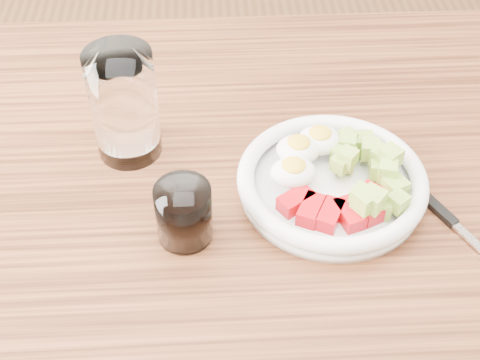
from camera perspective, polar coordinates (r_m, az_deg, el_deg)
name	(u,v)px	position (r m, az deg, el deg)	size (l,w,h in m)	color
dining_table	(247,251)	(0.94, 0.64, -6.05)	(1.50, 0.90, 0.77)	brown
bowl	(332,179)	(0.87, 7.89, 0.07)	(0.25, 0.25, 0.06)	white
fork	(443,214)	(0.88, 16.96, -2.79)	(0.11, 0.19, 0.01)	black
water_glass	(124,105)	(0.90, -9.87, 6.35)	(0.09, 0.09, 0.16)	white
coffee_glass	(184,213)	(0.80, -4.81, -2.86)	(0.07, 0.07, 0.08)	white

